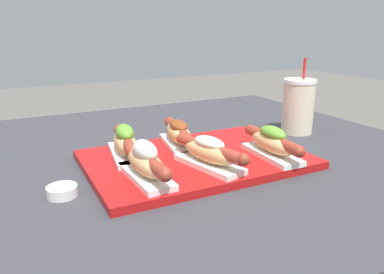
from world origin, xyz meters
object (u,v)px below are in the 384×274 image
object	(u,v)px
sauce_bowl	(62,191)
drink_cup	(298,106)
hot_dog_4	(179,134)
hot_dog_0	(145,162)
hot_dog_2	(272,143)
serving_tray	(196,159)
hot_dog_1	(209,152)
hot_dog_3	(125,142)

from	to	relation	value
sauce_bowl	drink_cup	bearing A→B (deg)	11.35
hot_dog_4	sauce_bowl	world-z (taller)	hot_dog_4
hot_dog_0	hot_dog_2	bearing A→B (deg)	-1.93
serving_tray	hot_dog_1	xyz separation A→B (m)	(-0.01, -0.08, 0.04)
hot_dog_3	hot_dog_1	bearing A→B (deg)	-45.57
serving_tray	hot_dog_3	world-z (taller)	hot_dog_3
hot_dog_3	serving_tray	bearing A→B (deg)	-24.56
hot_dog_4	serving_tray	bearing A→B (deg)	-85.54
serving_tray	hot_dog_0	bearing A→B (deg)	-153.63
drink_cup	serving_tray	bearing A→B (deg)	-166.00
hot_dog_1	drink_cup	world-z (taller)	drink_cup
serving_tray	hot_dog_2	xyz separation A→B (m)	(0.15, -0.08, 0.04)
hot_dog_3	drink_cup	world-z (taller)	drink_cup
hot_dog_4	drink_cup	world-z (taller)	drink_cup
hot_dog_2	sauce_bowl	world-z (taller)	hot_dog_2
serving_tray	hot_dog_0	distance (m)	0.17
hot_dog_0	sauce_bowl	world-z (taller)	hot_dog_0
hot_dog_0	hot_dog_1	size ratio (longest dim) A/B	1.02
hot_dog_0	drink_cup	distance (m)	0.56
sauce_bowl	drink_cup	size ratio (longest dim) A/B	0.26
drink_cup	hot_dog_0	bearing A→B (deg)	-162.35
hot_dog_1	drink_cup	size ratio (longest dim) A/B	0.94
hot_dog_1	serving_tray	bearing A→B (deg)	84.30
hot_dog_1	hot_dog_2	world-z (taller)	hot_dog_2
hot_dog_2	hot_dog_4	xyz separation A→B (m)	(-0.16, 0.17, -0.00)
serving_tray	drink_cup	bearing A→B (deg)	14.00
hot_dog_2	drink_cup	world-z (taller)	drink_cup
hot_dog_0	hot_dog_3	xyz separation A→B (m)	(0.00, 0.14, -0.00)
sauce_bowl	hot_dog_4	bearing A→B (deg)	22.39
hot_dog_0	drink_cup	size ratio (longest dim) A/B	0.96
hot_dog_3	hot_dog_2	bearing A→B (deg)	-26.92
serving_tray	sauce_bowl	xyz separation A→B (m)	(-0.31, -0.04, 0.00)
hot_dog_3	hot_dog_4	distance (m)	0.14
serving_tray	hot_dog_0	xyz separation A→B (m)	(-0.15, -0.07, 0.04)
sauce_bowl	serving_tray	bearing A→B (deg)	7.93
hot_dog_2	hot_dog_3	xyz separation A→B (m)	(-0.30, 0.15, 0.00)
hot_dog_2	sauce_bowl	size ratio (longest dim) A/B	3.70
serving_tray	hot_dog_0	size ratio (longest dim) A/B	2.37
hot_dog_0	sauce_bowl	bearing A→B (deg)	168.37
hot_dog_0	sauce_bowl	distance (m)	0.16
hot_dog_4	hot_dog_3	bearing A→B (deg)	-174.51
hot_dog_2	hot_dog_0	bearing A→B (deg)	178.07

